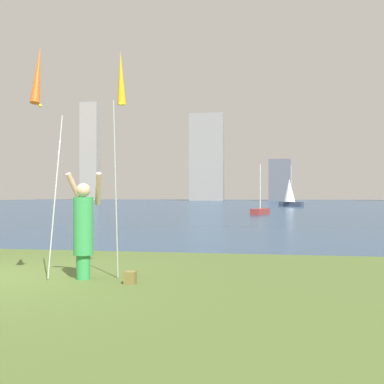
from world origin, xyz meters
name	(u,v)px	position (x,y,z in m)	size (l,w,h in m)	color
ground	(229,206)	(0.00, 50.95, -0.06)	(120.00, 138.00, 0.12)	#475B28
person	(83,226)	(1.70, 0.22, 0.93)	(0.69, 0.51, 1.89)	green
kite_flag_left	(39,83)	(1.13, -0.32, 3.37)	(0.16, 1.12, 3.99)	#B2B2B7
kite_flag_right	(121,85)	(2.27, 0.57, 3.49)	(0.16, 0.55, 4.12)	#B2B2B7
bag	(130,277)	(2.64, -0.05, 0.10)	(0.18, 0.19, 0.21)	olive
sailboat_2	(290,193)	(7.49, 48.89, 1.58)	(2.91, 2.03, 4.94)	#333D51
sailboat_4	(260,211)	(4.35, 26.84, 0.27)	(1.41, 2.72, 3.72)	maroon
skyline_tower_0	(90,152)	(-37.92, 99.82, 11.88)	(4.31, 3.19, 23.76)	gray
skyline_tower_1	(207,157)	(-8.93, 97.62, 9.95)	(7.79, 3.51, 19.90)	gray
skyline_tower_2	(279,180)	(7.39, 96.07, 4.53)	(4.72, 5.89, 9.06)	#565B66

